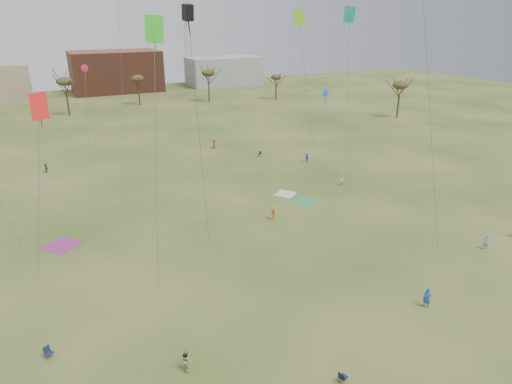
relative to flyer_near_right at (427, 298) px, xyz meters
name	(u,v)px	position (x,y,z in m)	size (l,w,h in m)	color
ground	(319,300)	(-7.37, 4.68, -0.88)	(260.00, 260.00, 0.00)	#2E4816
flyer_near_right	(427,298)	(0.00, 0.00, 0.00)	(0.65, 0.42, 1.77)	#2351A1
spectator_fore_b	(187,360)	(-19.77, 1.93, -0.06)	(0.81, 0.63, 1.66)	#91905C
flyer_mid_b	(273,213)	(-3.33, 20.39, -0.09)	(1.03, 0.59, 1.59)	#C57025
flyer_mid_c	(486,242)	(12.81, 4.62, -0.06)	(0.60, 0.39, 1.64)	#6595A8
spectator_mid_e	(342,180)	(10.74, 26.16, -0.15)	(0.72, 0.56, 1.48)	silver
flyer_far_a	(46,168)	(-26.27, 50.37, -0.15)	(1.36, 0.43, 1.47)	#347B29
flyer_far_b	(214,144)	(1.36, 51.56, -0.09)	(0.78, 0.51, 1.59)	#C22155
flyer_far_c	(307,158)	(11.87, 37.26, -0.16)	(0.94, 0.54, 1.45)	navy
blanket_cream	(285,194)	(1.95, 26.73, -0.88)	(2.41, 2.41, 0.03)	silver
blanket_plum	(62,245)	(-26.03, 24.44, -0.88)	(3.05, 3.05, 0.03)	#972E7E
blanket_olive	(304,202)	(2.82, 23.35, -0.88)	(2.98, 2.98, 0.03)	#36964F
camp_chair_left	(49,355)	(-28.10, 7.26, -0.63)	(0.71, 0.72, 0.87)	#152139
camp_chair_center	(343,379)	(-11.01, -3.62, -0.63)	(0.68, 0.65, 0.87)	#121A33
camp_chair_right	(259,155)	(6.37, 43.41, -0.63)	(0.63, 0.59, 0.87)	#141539
kites_aloft	(210,36)	(-6.56, 30.56, 19.10)	(60.52, 75.06, 26.96)	red
tree_line	(112,88)	(-10.21, 83.80, 6.20)	(117.44, 49.32, 8.91)	#3A2B1E
building_brick	(116,71)	(-2.37, 124.68, 5.12)	(26.00, 16.00, 12.00)	brown
building_grey	(224,71)	(32.63, 122.68, 3.62)	(24.00, 12.00, 9.00)	gray
radio_tower	(187,24)	(22.63, 129.68, 18.32)	(1.51, 1.72, 41.00)	#9EA3A8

